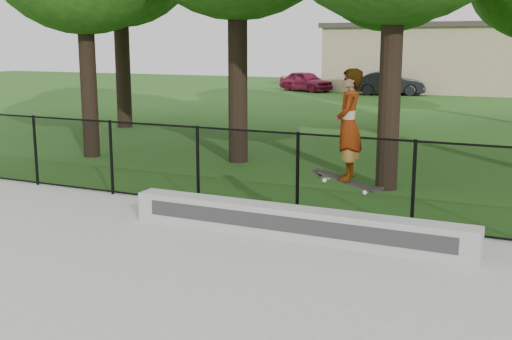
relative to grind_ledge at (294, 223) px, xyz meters
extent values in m
cube|color=#B5B5AF|center=(0.00, 0.00, 0.00)|extent=(5.57, 0.40, 0.49)
imported|color=maroon|center=(-11.34, 29.93, 0.34)|extent=(4.07, 2.94, 1.29)
imported|color=black|center=(-5.77, 29.32, 0.38)|extent=(4.02, 2.34, 1.38)
imported|color=#AAB4C1|center=(-5.13, 30.72, 0.22)|extent=(3.60, 2.47, 1.04)
cube|color=black|center=(0.93, -0.29, 0.81)|extent=(0.82, 0.23, 0.25)
imported|color=#A0D1D3|center=(0.93, -0.29, 1.62)|extent=(0.48, 0.64, 1.57)
cylinder|color=black|center=(-6.43, 1.20, 0.51)|extent=(0.06, 0.06, 1.50)
cylinder|color=black|center=(-4.43, 1.20, 0.51)|extent=(0.06, 0.06, 1.50)
cylinder|color=black|center=(-2.43, 1.20, 0.51)|extent=(0.06, 0.06, 1.50)
cylinder|color=black|center=(-0.43, 1.20, 0.51)|extent=(0.06, 0.06, 1.50)
cylinder|color=black|center=(1.57, 1.20, 0.51)|extent=(0.06, 0.06, 1.50)
cylinder|color=black|center=(-2.43, 1.20, 1.23)|extent=(16.00, 0.04, 0.04)
cylinder|color=black|center=(-2.43, 1.20, -0.19)|extent=(16.00, 0.04, 0.04)
cube|color=black|center=(-2.43, 1.20, 0.51)|extent=(16.00, 0.01, 1.50)
cylinder|color=black|center=(-7.93, 4.80, 1.93)|extent=(0.44, 0.44, 4.47)
cylinder|color=black|center=(-3.93, 5.80, 2.16)|extent=(0.44, 0.44, 4.93)
cylinder|color=black|center=(0.37, 4.30, 2.02)|extent=(0.44, 0.44, 4.64)
cylinder|color=black|center=(-10.93, 10.30, 2.16)|extent=(0.44, 0.44, 4.93)
cylinder|color=black|center=(-1.93, 13.30, 2.04)|extent=(0.44, 0.44, 4.69)
cube|color=#C7B38B|center=(-4.43, 33.30, 1.70)|extent=(12.00, 6.00, 4.00)
cube|color=#3F3833|center=(-4.43, 33.30, 3.85)|extent=(12.40, 6.40, 0.30)
camera|label=1|loc=(3.60, -8.93, 2.75)|focal=45.00mm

